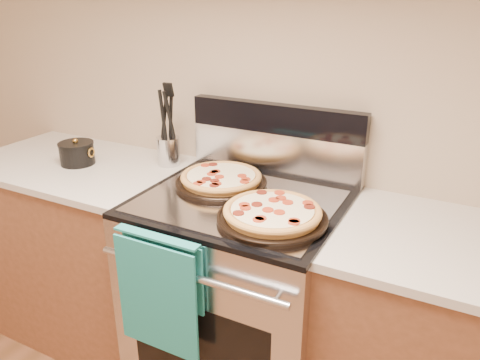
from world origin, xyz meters
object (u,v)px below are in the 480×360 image
at_px(range_body, 242,302).
at_px(saucepan, 77,154).
at_px(utensil_crock, 169,151).
at_px(pepperoni_pizza_back, 221,179).
at_px(pepperoni_pizza_front, 272,214).

relative_size(range_body, saucepan, 5.88).
xyz_separation_m(range_body, utensil_crock, (-0.48, 0.21, 0.52)).
height_order(pepperoni_pizza_back, saucepan, saucepan).
bearing_deg(utensil_crock, saucepan, -153.67).
xyz_separation_m(pepperoni_pizza_back, saucepan, (-0.73, -0.05, 0.01)).
bearing_deg(saucepan, utensil_crock, 26.33).
distance_m(pepperoni_pizza_back, utensil_crock, 0.38).
bearing_deg(saucepan, pepperoni_pizza_back, 3.96).
relative_size(pepperoni_pizza_back, utensil_crock, 2.79).
distance_m(pepperoni_pizza_back, saucepan, 0.73).
bearing_deg(pepperoni_pizza_back, saucepan, -176.04).
relative_size(pepperoni_pizza_back, saucepan, 2.36).
relative_size(range_body, utensil_crock, 6.94).
xyz_separation_m(pepperoni_pizza_front, saucepan, (-1.04, 0.14, 0.01)).
height_order(range_body, utensil_crock, utensil_crock).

